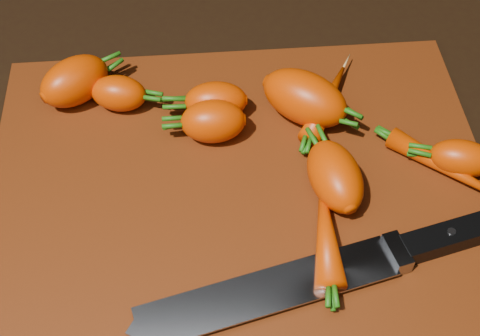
{
  "coord_description": "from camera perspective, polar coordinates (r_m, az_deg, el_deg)",
  "views": [
    {
      "loc": [
        -0.03,
        -0.4,
        0.54
      ],
      "look_at": [
        0.0,
        0.01,
        0.03
      ],
      "focal_mm": 50.0,
      "sensor_mm": 36.0,
      "label": 1
    }
  ],
  "objects": [
    {
      "name": "carrot_6",
      "position": [
        0.7,
        18.4,
        0.8
      ],
      "size": [
        0.07,
        0.05,
        0.04
      ],
      "primitive_type": "ellipsoid",
      "rotation": [
        0.0,
        0.0,
        2.83
      ],
      "color": "#C43500",
      "rests_on": "cutting_board"
    },
    {
      "name": "carrot_8",
      "position": [
        0.69,
        17.26,
        0.0
      ],
      "size": [
        0.11,
        0.11,
        0.02
      ],
      "primitive_type": "ellipsoid",
      "rotation": [
        0.0,
        0.0,
        -0.77
      ],
      "color": "#C43500",
      "rests_on": "cutting_board"
    },
    {
      "name": "knife",
      "position": [
        0.59,
        4.53,
        -9.82
      ],
      "size": [
        0.38,
        0.12,
        0.02
      ],
      "rotation": [
        0.0,
        0.0,
        0.24
      ],
      "color": "gray",
      "rests_on": "cutting_board"
    },
    {
      "name": "cutting_board",
      "position": [
        0.67,
        0.07,
        -1.95
      ],
      "size": [
        0.5,
        0.4,
        0.01
      ],
      "primitive_type": "cube",
      "color": "#6C280A",
      "rests_on": "ground"
    },
    {
      "name": "carrot_2",
      "position": [
        0.71,
        5.55,
        5.97
      ],
      "size": [
        0.11,
        0.1,
        0.06
      ],
      "primitive_type": "ellipsoid",
      "rotation": [
        0.0,
        0.0,
        -0.66
      ],
      "color": "#C43500",
      "rests_on": "cutting_board"
    },
    {
      "name": "carrot_0",
      "position": [
        0.75,
        -13.93,
        7.21
      ],
      "size": [
        0.09,
        0.09,
        0.05
      ],
      "primitive_type": "ellipsoid",
      "rotation": [
        0.0,
        0.0,
        0.64
      ],
      "color": "#C43500",
      "rests_on": "cutting_board"
    },
    {
      "name": "ground",
      "position": [
        0.68,
        0.07,
        -2.51
      ],
      "size": [
        2.0,
        2.0,
        0.01
      ],
      "primitive_type": "cube",
      "color": "black"
    },
    {
      "name": "carrot_7",
      "position": [
        0.73,
        7.42,
        5.62
      ],
      "size": [
        0.08,
        0.11,
        0.02
      ],
      "primitive_type": "ellipsoid",
      "rotation": [
        0.0,
        0.0,
        1.08
      ],
      "color": "#C43500",
      "rests_on": "cutting_board"
    },
    {
      "name": "carrot_4",
      "position": [
        0.71,
        -2.07,
        5.74
      ],
      "size": [
        0.07,
        0.04,
        0.04
      ],
      "primitive_type": "ellipsoid",
      "rotation": [
        0.0,
        0.0,
        3.11
      ],
      "color": "#C43500",
      "rests_on": "cutting_board"
    },
    {
      "name": "carrot_5",
      "position": [
        0.73,
        -10.3,
        6.29
      ],
      "size": [
        0.07,
        0.05,
        0.04
      ],
      "primitive_type": "ellipsoid",
      "rotation": [
        0.0,
        0.0,
        -0.22
      ],
      "color": "#C43500",
      "rests_on": "cutting_board"
    },
    {
      "name": "carrot_3",
      "position": [
        0.65,
        8.11,
        -0.71
      ],
      "size": [
        0.06,
        0.09,
        0.05
      ],
      "primitive_type": "ellipsoid",
      "rotation": [
        0.0,
        0.0,
        1.76
      ],
      "color": "#C43500",
      "rests_on": "cutting_board"
    },
    {
      "name": "carrot_1",
      "position": [
        0.69,
        -2.31,
        4.0
      ],
      "size": [
        0.07,
        0.05,
        0.05
      ],
      "primitive_type": "ellipsoid",
      "rotation": [
        0.0,
        0.0,
        3.13
      ],
      "color": "#C43500",
      "rests_on": "cutting_board"
    },
    {
      "name": "carrot_9",
      "position": [
        0.62,
        7.35,
        -5.56
      ],
      "size": [
        0.04,
        0.11,
        0.03
      ],
      "primitive_type": "ellipsoid",
      "rotation": [
        0.0,
        0.0,
        1.49
      ],
      "color": "#C43500",
      "rests_on": "cutting_board"
    }
  ]
}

